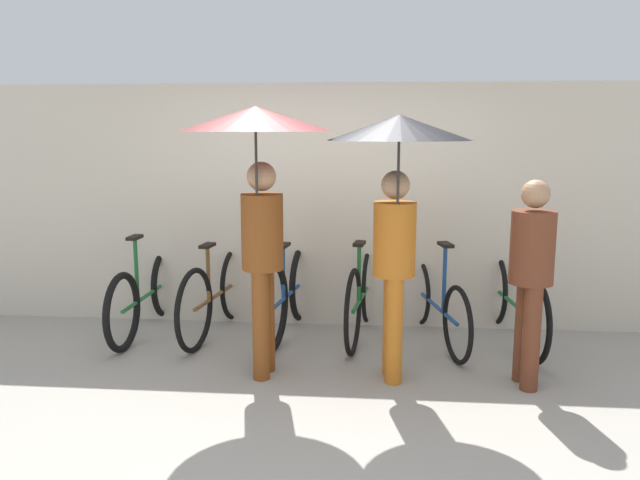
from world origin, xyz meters
name	(u,v)px	position (x,y,z in m)	size (l,w,h in m)	color
ground_plane	(306,412)	(0.00, 0.00, 0.00)	(30.00, 30.00, 0.00)	#9E998E
back_wall	(328,207)	(0.00, 2.04, 1.17)	(11.41, 0.12, 2.34)	beige
parked_bicycle_0	(146,294)	(-1.70, 1.60, 0.37)	(0.44, 1.76, 0.99)	black
parked_bicycle_1	(217,294)	(-1.02, 1.61, 0.39)	(0.44, 1.73, 1.06)	black
parked_bicycle_2	(289,293)	(-0.34, 1.65, 0.40)	(0.44, 1.72, 1.01)	black
parked_bicycle_3	(362,295)	(0.34, 1.64, 0.39)	(0.44, 1.72, 1.02)	black
parked_bicycle_4	(436,303)	(1.02, 1.57, 0.36)	(0.55, 1.71, 1.10)	black
parked_bicycle_5	(512,301)	(1.70, 1.62, 0.38)	(0.44, 1.79, 0.99)	black
pedestrian_leading	(258,162)	(-0.41, 0.55, 1.67)	(1.11, 1.11, 2.07)	brown
pedestrian_center	(397,174)	(0.61, 0.56, 1.59)	(1.02, 1.02, 2.01)	#C66B1E
pedestrian_trailing	(531,269)	(1.60, 0.61, 0.90)	(0.32, 0.32, 1.55)	brown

